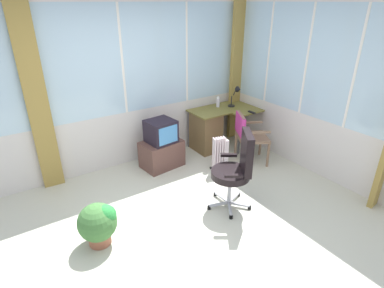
{
  "coord_description": "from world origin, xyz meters",
  "views": [
    {
      "loc": [
        -1.73,
        -2.57,
        2.5
      ],
      "look_at": [
        0.4,
        0.63,
        0.72
      ],
      "focal_mm": 28.98,
      "sensor_mm": 36.0,
      "label": 1
    }
  ],
  "objects_px": {
    "tv_remote": "(252,112)",
    "office_chair": "(237,166)",
    "desk": "(208,129)",
    "potted_plant": "(99,223)",
    "spray_bottle": "(218,101)",
    "tv_on_stand": "(162,146)",
    "space_heater": "(220,154)",
    "wooden_armchair": "(246,132)",
    "desk_lamp": "(237,93)"
  },
  "relations": [
    {
      "from": "tv_remote",
      "to": "office_chair",
      "type": "relative_size",
      "value": 0.14
    },
    {
      "from": "desk",
      "to": "potted_plant",
      "type": "relative_size",
      "value": 2.31
    },
    {
      "from": "spray_bottle",
      "to": "tv_on_stand",
      "type": "height_order",
      "value": "spray_bottle"
    },
    {
      "from": "space_heater",
      "to": "office_chair",
      "type": "bearing_deg",
      "value": -116.48
    },
    {
      "from": "tv_remote",
      "to": "space_heater",
      "type": "bearing_deg",
      "value": -165.0
    },
    {
      "from": "wooden_armchair",
      "to": "potted_plant",
      "type": "bearing_deg",
      "value": -167.79
    },
    {
      "from": "spray_bottle",
      "to": "space_heater",
      "type": "bearing_deg",
      "value": -124.92
    },
    {
      "from": "spray_bottle",
      "to": "office_chair",
      "type": "height_order",
      "value": "office_chair"
    },
    {
      "from": "tv_remote",
      "to": "spray_bottle",
      "type": "xyz_separation_m",
      "value": [
        -0.28,
        0.59,
        0.09
      ]
    },
    {
      "from": "spray_bottle",
      "to": "desk",
      "type": "bearing_deg",
      "value": -159.76
    },
    {
      "from": "tv_on_stand",
      "to": "potted_plant",
      "type": "relative_size",
      "value": 1.59
    },
    {
      "from": "office_chair",
      "to": "space_heater",
      "type": "bearing_deg",
      "value": 63.52
    },
    {
      "from": "spray_bottle",
      "to": "potted_plant",
      "type": "distance_m",
      "value": 3.16
    },
    {
      "from": "desk",
      "to": "tv_on_stand",
      "type": "bearing_deg",
      "value": -173.34
    },
    {
      "from": "spray_bottle",
      "to": "space_heater",
      "type": "height_order",
      "value": "spray_bottle"
    },
    {
      "from": "tv_remote",
      "to": "office_chair",
      "type": "bearing_deg",
      "value": -141.01
    },
    {
      "from": "desk",
      "to": "wooden_armchair",
      "type": "xyz_separation_m",
      "value": [
        0.23,
        -0.74,
        0.16
      ]
    },
    {
      "from": "desk",
      "to": "tv_remote",
      "type": "distance_m",
      "value": 0.83
    },
    {
      "from": "tv_on_stand",
      "to": "office_chair",
      "type": "bearing_deg",
      "value": -79.48
    },
    {
      "from": "desk_lamp",
      "to": "potted_plant",
      "type": "distance_m",
      "value": 3.39
    },
    {
      "from": "potted_plant",
      "to": "wooden_armchair",
      "type": "bearing_deg",
      "value": 12.21
    },
    {
      "from": "tv_remote",
      "to": "tv_on_stand",
      "type": "distance_m",
      "value": 1.68
    },
    {
      "from": "potted_plant",
      "to": "spray_bottle",
      "type": "bearing_deg",
      "value": 27.51
    },
    {
      "from": "space_heater",
      "to": "desk_lamp",
      "type": "bearing_deg",
      "value": 37.71
    },
    {
      "from": "wooden_armchair",
      "to": "tv_remote",
      "type": "bearing_deg",
      "value": 36.34
    },
    {
      "from": "space_heater",
      "to": "spray_bottle",
      "type": "bearing_deg",
      "value": 55.08
    },
    {
      "from": "desk_lamp",
      "to": "space_heater",
      "type": "bearing_deg",
      "value": -142.29
    },
    {
      "from": "tv_remote",
      "to": "space_heater",
      "type": "distance_m",
      "value": 1.03
    },
    {
      "from": "desk_lamp",
      "to": "desk",
      "type": "bearing_deg",
      "value": 175.27
    },
    {
      "from": "tv_remote",
      "to": "wooden_armchair",
      "type": "bearing_deg",
      "value": -145.58
    },
    {
      "from": "desk_lamp",
      "to": "space_heater",
      "type": "distance_m",
      "value": 1.33
    },
    {
      "from": "desk_lamp",
      "to": "tv_remote",
      "type": "xyz_separation_m",
      "value": [
        -0.02,
        -0.43,
        -0.24
      ]
    },
    {
      "from": "space_heater",
      "to": "potted_plant",
      "type": "bearing_deg",
      "value": -165.03
    },
    {
      "from": "office_chair",
      "to": "tv_on_stand",
      "type": "distance_m",
      "value": 1.55
    },
    {
      "from": "wooden_armchair",
      "to": "tv_on_stand",
      "type": "height_order",
      "value": "wooden_armchair"
    },
    {
      "from": "tv_on_stand",
      "to": "potted_plant",
      "type": "bearing_deg",
      "value": -140.13
    },
    {
      "from": "tv_on_stand",
      "to": "space_heater",
      "type": "distance_m",
      "value": 0.95
    },
    {
      "from": "tv_remote",
      "to": "spray_bottle",
      "type": "height_order",
      "value": "spray_bottle"
    },
    {
      "from": "wooden_armchair",
      "to": "potted_plant",
      "type": "xyz_separation_m",
      "value": [
        -2.68,
        -0.58,
        -0.26
      ]
    },
    {
      "from": "desk_lamp",
      "to": "tv_on_stand",
      "type": "bearing_deg",
      "value": -177.61
    },
    {
      "from": "desk",
      "to": "spray_bottle",
      "type": "distance_m",
      "value": 0.55
    },
    {
      "from": "desk_lamp",
      "to": "tv_remote",
      "type": "distance_m",
      "value": 0.49
    },
    {
      "from": "wooden_armchair",
      "to": "office_chair",
      "type": "bearing_deg",
      "value": -137.52
    },
    {
      "from": "desk_lamp",
      "to": "space_heater",
      "type": "xyz_separation_m",
      "value": [
        -0.9,
        -0.7,
        -0.68
      ]
    },
    {
      "from": "office_chair",
      "to": "potted_plant",
      "type": "relative_size",
      "value": 2.09
    },
    {
      "from": "wooden_armchair",
      "to": "potted_plant",
      "type": "relative_size",
      "value": 1.68
    },
    {
      "from": "tv_on_stand",
      "to": "space_heater",
      "type": "height_order",
      "value": "tv_on_stand"
    },
    {
      "from": "desk_lamp",
      "to": "potted_plant",
      "type": "bearing_deg",
      "value": -157.4
    },
    {
      "from": "desk_lamp",
      "to": "spray_bottle",
      "type": "height_order",
      "value": "desk_lamp"
    },
    {
      "from": "spray_bottle",
      "to": "office_chair",
      "type": "xyz_separation_m",
      "value": [
        -1.04,
        -1.73,
        -0.23
      ]
    }
  ]
}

